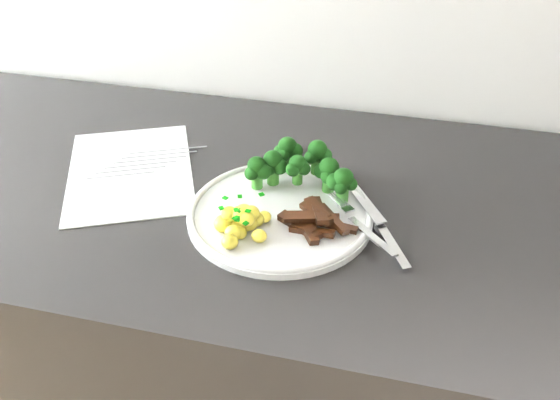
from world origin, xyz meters
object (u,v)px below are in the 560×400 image
(counter, at_px, (303,394))
(broccoli, at_px, (301,166))
(recipe_paper, at_px, (130,171))
(plate, at_px, (280,213))
(beef_strips, at_px, (314,220))
(fork, at_px, (363,226))
(potatoes, at_px, (242,221))
(knife, at_px, (384,234))

(counter, height_order, broccoli, broccoli)
(recipe_paper, xyz_separation_m, plate, (0.26, -0.06, 0.01))
(beef_strips, xyz_separation_m, fork, (0.07, 0.00, -0.00))
(recipe_paper, relative_size, potatoes, 3.35)
(plate, xyz_separation_m, potatoes, (-0.04, -0.05, 0.02))
(counter, relative_size, knife, 14.00)
(plate, distance_m, broccoli, 0.08)
(broccoli, bearing_deg, counter, -51.16)
(counter, height_order, knife, knife)
(recipe_paper, distance_m, fork, 0.39)
(counter, xyz_separation_m, fork, (0.09, -0.06, 0.47))
(recipe_paper, distance_m, knife, 0.41)
(broccoli, xyz_separation_m, knife, (0.13, -0.08, -0.04))
(broccoli, distance_m, knife, 0.16)
(broccoli, height_order, beef_strips, broccoli)
(counter, distance_m, beef_strips, 0.48)
(potatoes, xyz_separation_m, knife, (0.19, 0.04, -0.02))
(recipe_paper, distance_m, potatoes, 0.25)
(potatoes, relative_size, knife, 0.57)
(counter, xyz_separation_m, plate, (-0.03, -0.05, 0.46))
(plate, bearing_deg, beef_strips, -20.42)
(fork, height_order, knife, fork)
(counter, relative_size, potatoes, 24.77)
(fork, bearing_deg, counter, 143.50)
(potatoes, xyz_separation_m, fork, (0.16, 0.04, -0.01))
(fork, bearing_deg, knife, 4.24)
(counter, bearing_deg, recipe_paper, 177.45)
(plate, relative_size, broccoli, 1.60)
(counter, distance_m, knife, 0.48)
(potatoes, bearing_deg, counter, 54.06)
(recipe_paper, bearing_deg, knife, -10.28)
(recipe_paper, distance_m, beef_strips, 0.32)
(knife, bearing_deg, plate, 174.74)
(broccoli, bearing_deg, potatoes, -113.53)
(broccoli, xyz_separation_m, beef_strips, (0.04, -0.09, -0.03))
(plate, relative_size, beef_strips, 2.34)
(broccoli, bearing_deg, plate, -101.56)
(plate, height_order, broccoli, broccoli)
(recipe_paper, relative_size, knife, 1.89)
(counter, distance_m, potatoes, 0.49)
(beef_strips, bearing_deg, fork, 3.21)
(beef_strips, distance_m, fork, 0.07)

